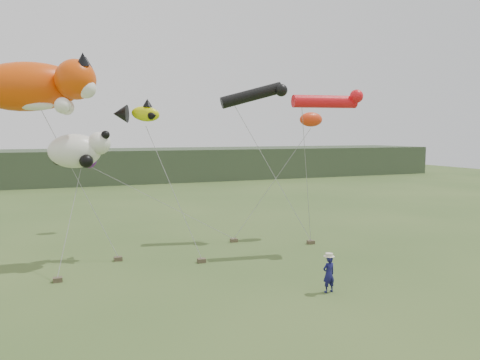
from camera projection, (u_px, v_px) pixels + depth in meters
name	position (u px, v px, depth m)	size (l,w,h in m)	color
ground	(264.00, 288.00, 18.26)	(120.00, 120.00, 0.00)	#385123
headland	(91.00, 167.00, 58.17)	(90.00, 13.00, 4.00)	#2D3D28
festival_attendant	(329.00, 274.00, 17.70)	(0.52, 0.34, 1.42)	#14144E
sandbag_anchors	(193.00, 255.00, 22.91)	(13.31, 4.18, 0.19)	brown
cat_kite	(38.00, 86.00, 21.13)	(6.47, 3.45, 2.76)	#DF4406
fish_kite	(136.00, 113.00, 22.84)	(2.44, 1.60, 1.18)	#D2DB0A
tube_kites	(289.00, 97.00, 25.13)	(5.92, 5.68, 1.66)	black
panda_kite	(79.00, 150.00, 21.51)	(2.78, 1.80, 1.73)	white
misc_kites	(214.00, 137.00, 27.85)	(13.21, 6.87, 3.36)	red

